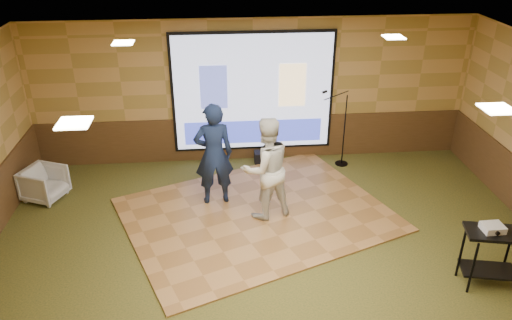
{
  "coord_description": "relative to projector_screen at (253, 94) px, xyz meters",
  "views": [
    {
      "loc": [
        -0.8,
        -6.23,
        4.88
      ],
      "look_at": [
        -0.18,
        0.8,
        1.3
      ],
      "focal_mm": 35.0,
      "sensor_mm": 36.0,
      "label": 1
    }
  ],
  "objects": [
    {
      "name": "ground",
      "position": [
        0.0,
        -3.44,
        -1.47
      ],
      "size": [
        9.0,
        9.0,
        0.0
      ],
      "primitive_type": "plane",
      "color": "#2D3A1A",
      "rests_on": "ground"
    },
    {
      "name": "room_shell",
      "position": [
        0.0,
        -3.44,
        0.62
      ],
      "size": [
        9.04,
        7.04,
        3.02
      ],
      "color": "tan",
      "rests_on": "ground"
    },
    {
      "name": "wainscot_back",
      "position": [
        0.0,
        0.04,
        -1.0
      ],
      "size": [
        9.0,
        0.04,
        0.95
      ],
      "primitive_type": "cube",
      "color": "#4A3218",
      "rests_on": "ground"
    },
    {
      "name": "projector_screen",
      "position": [
        0.0,
        0.0,
        0.0
      ],
      "size": [
        3.32,
        0.06,
        2.52
      ],
      "color": "black",
      "rests_on": "room_shell"
    },
    {
      "name": "downlight_nw",
      "position": [
        -2.2,
        -1.64,
        1.5
      ],
      "size": [
        0.32,
        0.32,
        0.02
      ],
      "primitive_type": "cube",
      "color": "#FFEEBF",
      "rests_on": "room_shell"
    },
    {
      "name": "downlight_ne",
      "position": [
        2.2,
        -1.64,
        1.5
      ],
      "size": [
        0.32,
        0.32,
        0.02
      ],
      "primitive_type": "cube",
      "color": "#FFEEBF",
      "rests_on": "room_shell"
    },
    {
      "name": "downlight_sw",
      "position": [
        -2.2,
        -4.94,
        1.5
      ],
      "size": [
        0.32,
        0.32,
        0.02
      ],
      "primitive_type": "cube",
      "color": "#FFEEBF",
      "rests_on": "room_shell"
    },
    {
      "name": "downlight_se",
      "position": [
        2.2,
        -4.94,
        1.5
      ],
      "size": [
        0.32,
        0.32,
        0.02
      ],
      "primitive_type": "cube",
      "color": "#FFEEBF",
      "rests_on": "room_shell"
    },
    {
      "name": "dance_floor",
      "position": [
        -0.12,
        -2.24,
        -1.46
      ],
      "size": [
        5.35,
        4.77,
        0.03
      ],
      "primitive_type": "cube",
      "rotation": [
        0.0,
        0.0,
        0.38
      ],
      "color": "#A9763E",
      "rests_on": "ground"
    },
    {
      "name": "player_left",
      "position": [
        -0.85,
        -1.73,
        -0.49
      ],
      "size": [
        0.74,
        0.54,
        1.91
      ],
      "primitive_type": "imported",
      "rotation": [
        0.0,
        0.0,
        3.26
      ],
      "color": "#152142",
      "rests_on": "dance_floor"
    },
    {
      "name": "player_right",
      "position": [
        0.02,
        -2.28,
        -0.53
      ],
      "size": [
        1.07,
        0.95,
        1.83
      ],
      "primitive_type": "imported",
      "rotation": [
        0.0,
        0.0,
        3.48
      ],
      "color": "silver",
      "rests_on": "dance_floor"
    },
    {
      "name": "av_table",
      "position": [
        3.03,
        -4.3,
        -0.87
      ],
      "size": [
        0.84,
        0.44,
        0.89
      ],
      "rotation": [
        0.0,
        0.0,
        -0.22
      ],
      "color": "black",
      "rests_on": "ground"
    },
    {
      "name": "projector",
      "position": [
        2.96,
        -4.27,
        -0.54
      ],
      "size": [
        0.29,
        0.25,
        0.1
      ],
      "primitive_type": "cube",
      "rotation": [
        0.0,
        0.0,
        0.03
      ],
      "color": "silver",
      "rests_on": "av_table"
    },
    {
      "name": "mic_stand",
      "position": [
        1.79,
        -0.43,
        -0.98
      ],
      "size": [
        0.65,
        0.27,
        1.67
      ],
      "rotation": [
        0.0,
        0.0,
        -0.29
      ],
      "color": "black",
      "rests_on": "ground"
    },
    {
      "name": "banquet_chair",
      "position": [
        -4.0,
        -1.31,
        -1.16
      ],
      "size": [
        0.89,
        0.88,
        0.62
      ],
      "primitive_type": "imported",
      "rotation": [
        0.0,
        0.0,
        1.17
      ],
      "color": "gray",
      "rests_on": "ground"
    },
    {
      "name": "duffel_bag",
      "position": [
        0.21,
        -0.21,
        -1.35
      ],
      "size": [
        0.4,
        0.27,
        0.25
      ],
      "primitive_type": "cube",
      "rotation": [
        0.0,
        0.0,
        0.0
      ],
      "color": "black",
      "rests_on": "ground"
    }
  ]
}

